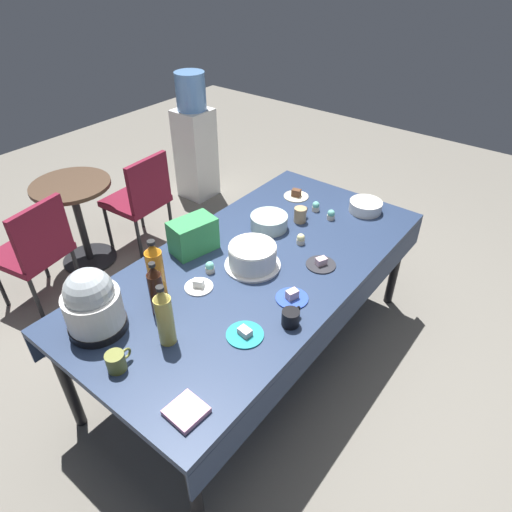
{
  "coord_description": "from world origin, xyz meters",
  "views": [
    {
      "loc": [
        -1.59,
        -1.24,
        2.28
      ],
      "look_at": [
        0.0,
        0.0,
        0.8
      ],
      "focal_mm": 31.32,
      "sensor_mm": 36.0,
      "label": 1
    }
  ],
  "objects_px": {
    "dessert_plate_white": "(199,286)",
    "soda_carton": "(193,235)",
    "coffee_mug_tan": "(300,215)",
    "maroon_chair_left": "(35,248)",
    "dessert_plate_cobalt": "(292,297)",
    "round_cafe_table": "(77,209)",
    "cupcake_rose": "(210,267)",
    "cupcake_berry": "(316,206)",
    "coffee_mug_black": "(291,318)",
    "coffee_mug_olive": "(116,361)",
    "slow_cooker": "(92,303)",
    "dessert_plate_teal": "(245,334)",
    "cupcake_vanilla": "(331,215)",
    "dessert_plate_cream": "(296,195)",
    "cupcake_mint": "(301,239)",
    "potluck_table": "(256,272)",
    "soda_bottle_ginger_ale": "(165,317)",
    "glass_salad_bowl": "(269,222)",
    "ceramic_snack_bowl": "(366,206)",
    "soda_bottle_cola": "(156,290)",
    "water_cooler": "(195,141)",
    "frosted_layer_cake": "(252,256)",
    "soda_bottle_orange_juice": "(156,270)",
    "dessert_plate_charcoal": "(321,264)",
    "maroon_chair_right": "(141,196)"
  },
  "relations": [
    {
      "from": "dessert_plate_white",
      "to": "soda_carton",
      "type": "xyz_separation_m",
      "value": [
        0.23,
        0.26,
        0.09
      ]
    },
    {
      "from": "coffee_mug_tan",
      "to": "maroon_chair_left",
      "type": "relative_size",
      "value": 0.14
    },
    {
      "from": "dessert_plate_cobalt",
      "to": "round_cafe_table",
      "type": "relative_size",
      "value": 0.23
    },
    {
      "from": "cupcake_rose",
      "to": "cupcake_berry",
      "type": "relative_size",
      "value": 1.0
    },
    {
      "from": "dessert_plate_cobalt",
      "to": "coffee_mug_black",
      "type": "height_order",
      "value": "coffee_mug_black"
    },
    {
      "from": "coffee_mug_olive",
      "to": "round_cafe_table",
      "type": "xyz_separation_m",
      "value": [
        0.91,
        1.75,
        -0.3
      ]
    },
    {
      "from": "dessert_plate_cobalt",
      "to": "maroon_chair_left",
      "type": "height_order",
      "value": "maroon_chair_left"
    },
    {
      "from": "slow_cooker",
      "to": "round_cafe_table",
      "type": "bearing_deg",
      "value": 61.35
    },
    {
      "from": "dessert_plate_teal",
      "to": "coffee_mug_black",
      "type": "xyz_separation_m",
      "value": [
        0.19,
        -0.13,
        0.03
      ]
    },
    {
      "from": "cupcake_vanilla",
      "to": "round_cafe_table",
      "type": "relative_size",
      "value": 0.09
    },
    {
      "from": "dessert_plate_cream",
      "to": "cupcake_mint",
      "type": "distance_m",
      "value": 0.58
    },
    {
      "from": "potluck_table",
      "to": "dessert_plate_cream",
      "type": "bearing_deg",
      "value": 17.89
    },
    {
      "from": "cupcake_mint",
      "to": "soda_bottle_ginger_ale",
      "type": "distance_m",
      "value": 1.04
    },
    {
      "from": "maroon_chair_left",
      "to": "cupcake_rose",
      "type": "bearing_deg",
      "value": -77.08
    },
    {
      "from": "soda_carton",
      "to": "maroon_chair_left",
      "type": "bearing_deg",
      "value": 122.0
    },
    {
      "from": "glass_salad_bowl",
      "to": "cupcake_rose",
      "type": "xyz_separation_m",
      "value": [
        -0.56,
        -0.01,
        -0.01
      ]
    },
    {
      "from": "dessert_plate_cobalt",
      "to": "coffee_mug_olive",
      "type": "relative_size",
      "value": 1.37
    },
    {
      "from": "ceramic_snack_bowl",
      "to": "cupcake_vanilla",
      "type": "bearing_deg",
      "value": 150.73
    },
    {
      "from": "soda_bottle_cola",
      "to": "water_cooler",
      "type": "height_order",
      "value": "water_cooler"
    },
    {
      "from": "potluck_table",
      "to": "round_cafe_table",
      "type": "distance_m",
      "value": 1.77
    },
    {
      "from": "coffee_mug_tan",
      "to": "soda_carton",
      "type": "xyz_separation_m",
      "value": [
        -0.65,
        0.31,
        0.05
      ]
    },
    {
      "from": "potluck_table",
      "to": "frosted_layer_cake",
      "type": "bearing_deg",
      "value": 174.84
    },
    {
      "from": "soda_bottle_orange_juice",
      "to": "cupcake_berry",
      "type": "bearing_deg",
      "value": -8.87
    },
    {
      "from": "potluck_table",
      "to": "soda_bottle_orange_juice",
      "type": "distance_m",
      "value": 0.61
    },
    {
      "from": "dessert_plate_cobalt",
      "to": "soda_bottle_ginger_ale",
      "type": "xyz_separation_m",
      "value": [
        -0.59,
        0.29,
        0.14
      ]
    },
    {
      "from": "potluck_table",
      "to": "dessert_plate_charcoal",
      "type": "bearing_deg",
      "value": -55.08
    },
    {
      "from": "slow_cooker",
      "to": "glass_salad_bowl",
      "type": "height_order",
      "value": "slow_cooker"
    },
    {
      "from": "dessert_plate_teal",
      "to": "maroon_chair_right",
      "type": "relative_size",
      "value": 0.21
    },
    {
      "from": "dessert_plate_white",
      "to": "cupcake_rose",
      "type": "height_order",
      "value": "cupcake_rose"
    },
    {
      "from": "ceramic_snack_bowl",
      "to": "soda_carton",
      "type": "height_order",
      "value": "soda_carton"
    },
    {
      "from": "ceramic_snack_bowl",
      "to": "soda_bottle_cola",
      "type": "xyz_separation_m",
      "value": [
        -1.51,
        0.35,
        0.1
      ]
    },
    {
      "from": "cupcake_vanilla",
      "to": "soda_bottle_cola",
      "type": "xyz_separation_m",
      "value": [
        -1.28,
        0.23,
        0.11
      ]
    },
    {
      "from": "coffee_mug_olive",
      "to": "ceramic_snack_bowl",
      "type": "bearing_deg",
      "value": -6.94
    },
    {
      "from": "soda_bottle_orange_juice",
      "to": "soda_carton",
      "type": "distance_m",
      "value": 0.42
    },
    {
      "from": "frosted_layer_cake",
      "to": "dessert_plate_cream",
      "type": "relative_size",
      "value": 1.82
    },
    {
      "from": "frosted_layer_cake",
      "to": "coffee_mug_tan",
      "type": "bearing_deg",
      "value": 5.07
    },
    {
      "from": "dessert_plate_white",
      "to": "slow_cooker",
      "type": "bearing_deg",
      "value": 161.67
    },
    {
      "from": "cupcake_berry",
      "to": "soda_carton",
      "type": "xyz_separation_m",
      "value": [
        -0.83,
        0.32,
        0.07
      ]
    },
    {
      "from": "glass_salad_bowl",
      "to": "cupcake_mint",
      "type": "xyz_separation_m",
      "value": [
        -0.02,
        -0.25,
        -0.01
      ]
    },
    {
      "from": "ceramic_snack_bowl",
      "to": "round_cafe_table",
      "type": "height_order",
      "value": "ceramic_snack_bowl"
    },
    {
      "from": "maroon_chair_left",
      "to": "round_cafe_table",
      "type": "xyz_separation_m",
      "value": [
        0.49,
        0.22,
        0.01
      ]
    },
    {
      "from": "dessert_plate_charcoal",
      "to": "soda_bottle_cola",
      "type": "distance_m",
      "value": 0.93
    },
    {
      "from": "dessert_plate_white",
      "to": "frosted_layer_cake",
      "type": "bearing_deg",
      "value": -17.96
    },
    {
      "from": "slow_cooker",
      "to": "dessert_plate_cream",
      "type": "height_order",
      "value": "slow_cooker"
    },
    {
      "from": "dessert_plate_teal",
      "to": "dessert_plate_cream",
      "type": "bearing_deg",
      "value": 23.84
    },
    {
      "from": "round_cafe_table",
      "to": "dessert_plate_charcoal",
      "type": "bearing_deg",
      "value": -82.81
    },
    {
      "from": "slow_cooker",
      "to": "cupcake_rose",
      "type": "relative_size",
      "value": 4.98
    },
    {
      "from": "dessert_plate_cobalt",
      "to": "cupcake_rose",
      "type": "bearing_deg",
      "value": 100.97
    },
    {
      "from": "cupcake_mint",
      "to": "maroon_chair_left",
      "type": "distance_m",
      "value": 1.86
    },
    {
      "from": "coffee_mug_olive",
      "to": "coffee_mug_black",
      "type": "height_order",
      "value": "coffee_mug_olive"
    }
  ]
}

